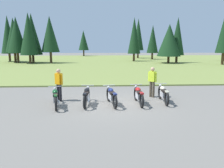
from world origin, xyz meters
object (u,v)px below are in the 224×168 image
motorcycle_british_green (55,98)px  motorcycle_black (87,96)px  rider_with_back_turned (152,80)px  rider_in_hivis_vest (59,83)px  motorcycle_navy (111,96)px  motorcycle_cream (163,94)px  motorcycle_red (139,95)px

motorcycle_british_green → motorcycle_black: (1.44, 0.25, 0.00)m
rider_with_back_turned → rider_in_hivis_vest: (-4.99, -0.59, 0.00)m
motorcycle_british_green → motorcycle_navy: size_ratio=0.99×
rider_with_back_turned → motorcycle_navy: bearing=-147.3°
motorcycle_navy → motorcycle_cream: 2.67m
motorcycle_black → motorcycle_navy: (1.20, -0.04, 0.00)m
motorcycle_british_green → motorcycle_cream: (5.28, 0.58, 0.00)m
motorcycle_cream → rider_with_back_turned: rider_with_back_turned is taller
motorcycle_british_green → motorcycle_red: (3.98, 0.32, 0.00)m
motorcycle_black → rider_with_back_turned: rider_with_back_turned is taller
motorcycle_british_green → motorcycle_navy: 2.65m
rider_in_hivis_vest → motorcycle_red: bearing=-11.2°
motorcycle_navy → motorcycle_cream: size_ratio=0.99×
motorcycle_navy → rider_in_hivis_vest: (-2.66, 0.90, 0.51)m
motorcycle_black → motorcycle_navy: 1.20m
rider_with_back_turned → motorcycle_red: bearing=-125.5°
motorcycle_british_green → motorcycle_black: same height
motorcycle_british_green → rider_in_hivis_vest: rider_in_hivis_vest is taller
motorcycle_british_green → rider_in_hivis_vest: (-0.02, 1.12, 0.51)m
motorcycle_british_green → motorcycle_cream: bearing=6.3°
motorcycle_british_green → motorcycle_red: 3.99m
motorcycle_cream → rider_in_hivis_vest: rider_in_hivis_vest is taller
motorcycle_british_green → motorcycle_red: same height
motorcycle_black → rider_in_hivis_vest: rider_in_hivis_vest is taller
motorcycle_navy → rider_with_back_turned: size_ratio=1.25×
motorcycle_black → rider_in_hivis_vest: 1.78m
rider_with_back_turned → motorcycle_british_green: bearing=-161.0°
motorcycle_red → motorcycle_navy: bearing=-175.1°
motorcycle_navy → rider_with_back_turned: rider_with_back_turned is taller
motorcycle_navy → rider_in_hivis_vest: rider_in_hivis_vest is taller
motorcycle_black → rider_with_back_turned: bearing=22.5°
motorcycle_navy → motorcycle_red: (1.34, 0.11, 0.00)m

